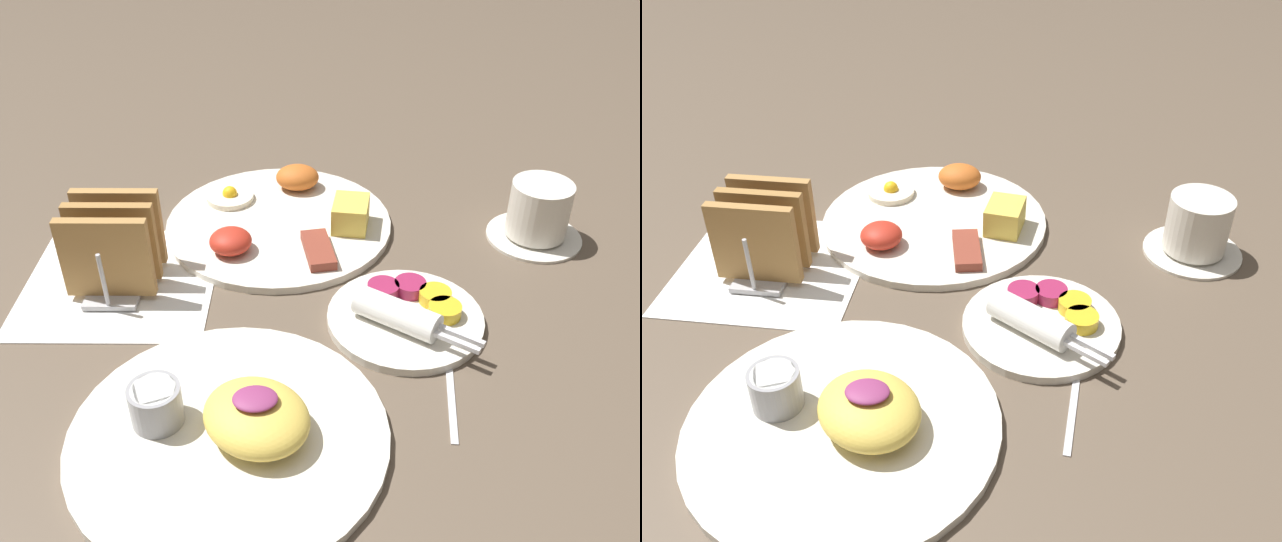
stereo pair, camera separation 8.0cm
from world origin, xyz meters
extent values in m
plane|color=brown|center=(0.00, 0.00, 0.00)|extent=(3.00, 3.00, 0.00)
cube|color=white|center=(-0.18, 0.07, 0.00)|extent=(0.22, 0.22, 0.00)
cylinder|color=silver|center=(0.00, 0.19, 0.01)|extent=(0.29, 0.29, 0.01)
cube|color=#E5C64C|center=(0.09, 0.18, 0.03)|extent=(0.05, 0.06, 0.04)
ellipsoid|color=#C66023|center=(0.02, 0.28, 0.03)|extent=(0.06, 0.05, 0.03)
cylinder|color=#F4EACC|center=(-0.07, 0.25, 0.01)|extent=(0.06, 0.06, 0.01)
sphere|color=yellow|center=(-0.07, 0.25, 0.02)|extent=(0.02, 0.02, 0.02)
ellipsoid|color=red|center=(-0.05, 0.12, 0.02)|extent=(0.05, 0.05, 0.03)
cube|color=brown|center=(0.05, 0.12, 0.02)|extent=(0.05, 0.08, 0.01)
cylinder|color=silver|center=(0.15, 0.00, 0.01)|extent=(0.17, 0.17, 0.01)
cylinder|color=gold|center=(0.19, 0.00, 0.02)|extent=(0.04, 0.04, 0.01)
cylinder|color=gold|center=(0.18, 0.03, 0.02)|extent=(0.04, 0.04, 0.01)
cylinder|color=#99234C|center=(0.16, 0.04, 0.02)|extent=(0.04, 0.04, 0.01)
cylinder|color=#99234C|center=(0.13, 0.04, 0.02)|extent=(0.04, 0.04, 0.01)
cylinder|color=white|center=(0.14, -0.02, 0.03)|extent=(0.10, 0.08, 0.03)
cube|color=silver|center=(0.20, -0.05, 0.03)|extent=(0.05, 0.03, 0.00)
cube|color=silver|center=(0.19, -0.06, 0.03)|extent=(0.05, 0.03, 0.00)
cylinder|color=silver|center=(-0.03, -0.17, 0.01)|extent=(0.29, 0.29, 0.01)
ellipsoid|color=#EAC651|center=(0.00, -0.17, 0.03)|extent=(0.13, 0.13, 0.04)
ellipsoid|color=#8C3366|center=(0.00, -0.17, 0.05)|extent=(0.04, 0.03, 0.01)
cylinder|color=#99999E|center=(-0.09, -0.15, 0.03)|extent=(0.05, 0.05, 0.04)
cylinder|color=white|center=(-0.09, -0.15, 0.05)|extent=(0.04, 0.04, 0.01)
cube|color=#B7B7BC|center=(-0.18, 0.07, 0.01)|extent=(0.06, 0.12, 0.01)
cube|color=#AA7C44|center=(-0.18, 0.04, 0.06)|extent=(0.10, 0.01, 0.10)
cube|color=#A4763E|center=(-0.18, 0.07, 0.06)|extent=(0.10, 0.01, 0.10)
cube|color=#AD7F47|center=(-0.18, 0.10, 0.06)|extent=(0.10, 0.01, 0.10)
cylinder|color=#B7B7BC|center=(-0.18, 0.02, 0.04)|extent=(0.01, 0.00, 0.07)
cylinder|color=#B7B7BC|center=(-0.18, 0.13, 0.04)|extent=(0.01, 0.01, 0.07)
cylinder|color=silver|center=(0.33, 0.17, 0.00)|extent=(0.12, 0.12, 0.01)
cylinder|color=silver|center=(0.33, 0.17, 0.04)|extent=(0.08, 0.08, 0.07)
cylinder|color=#381E0F|center=(0.33, 0.17, 0.07)|extent=(0.06, 0.06, 0.01)
cube|color=silver|center=(0.18, -0.12, 0.00)|extent=(0.02, 0.11, 0.00)
ellipsoid|color=silver|center=(0.19, -0.05, 0.00)|extent=(0.02, 0.02, 0.01)
camera|label=1|loc=(0.06, -0.60, 0.50)|focal=40.00mm
camera|label=2|loc=(0.14, -0.59, 0.50)|focal=40.00mm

